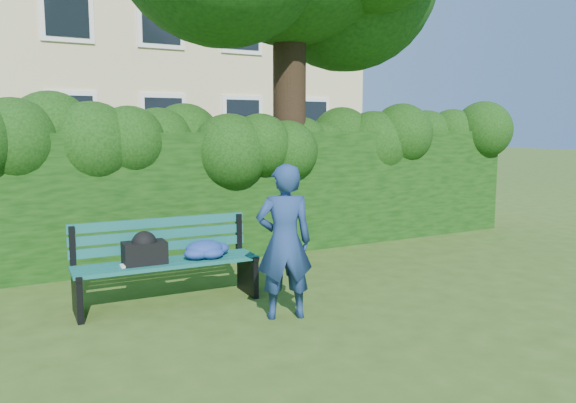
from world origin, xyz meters
TOP-DOWN VIEW (x-y plane):
  - ground at (0.00, 0.00)m, footprint 80.00×80.00m
  - hedge at (0.00, 2.20)m, footprint 10.00×1.00m
  - park_bench at (-1.62, 0.23)m, footprint 1.94×0.63m
  - man_reading at (-0.79, -0.76)m, footprint 0.64×0.51m

SIDE VIEW (x-z plane):
  - ground at x=0.00m, z-range 0.00..0.00m
  - park_bench at x=-1.62m, z-range 0.06..0.95m
  - man_reading at x=-0.79m, z-range 0.00..1.52m
  - hedge at x=0.00m, z-range 0.00..1.80m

